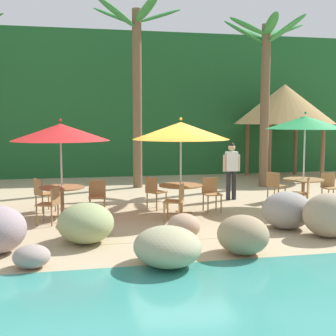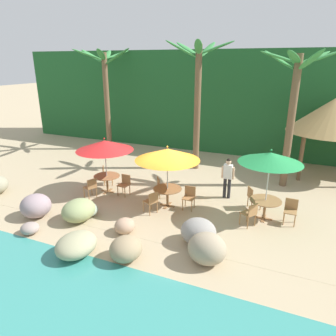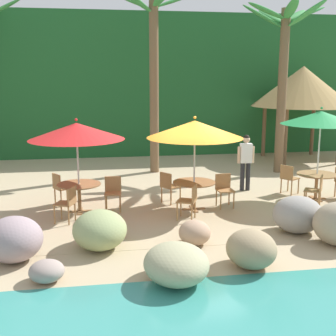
% 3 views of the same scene
% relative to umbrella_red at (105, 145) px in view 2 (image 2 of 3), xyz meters
% --- Properties ---
extents(ground_plane, '(120.00, 120.00, 0.00)m').
position_rel_umbrella_red_xyz_m(ground_plane, '(2.94, -0.16, -2.07)').
color(ground_plane, tan).
extents(terrace_deck, '(18.00, 5.20, 0.01)m').
position_rel_umbrella_red_xyz_m(terrace_deck, '(2.94, -0.16, -2.07)').
color(terrace_deck, tan).
rests_on(terrace_deck, ground).
extents(foliage_backdrop, '(28.00, 2.40, 6.00)m').
position_rel_umbrella_red_xyz_m(foliage_backdrop, '(2.94, 8.84, 0.93)').
color(foliage_backdrop, '#1E5628').
rests_on(foliage_backdrop, ground).
extents(rock_seawall, '(14.88, 3.38, 0.90)m').
position_rel_umbrella_red_xyz_m(rock_seawall, '(1.72, -2.96, -1.70)').
color(rock_seawall, gray).
rests_on(rock_seawall, ground).
extents(umbrella_red, '(2.37, 2.37, 2.40)m').
position_rel_umbrella_red_xyz_m(umbrella_red, '(0.00, 0.00, 0.00)').
color(umbrella_red, silver).
rests_on(umbrella_red, ground).
extents(dining_table_red, '(1.10, 1.10, 0.74)m').
position_rel_umbrella_red_xyz_m(dining_table_red, '(0.00, -0.00, -1.46)').
color(dining_table_red, olive).
rests_on(dining_table_red, ground).
extents(chair_red_seaward, '(0.45, 0.46, 0.87)m').
position_rel_umbrella_red_xyz_m(chair_red_seaward, '(0.85, 0.03, -1.56)').
color(chair_red_seaward, '#9E7042').
rests_on(chair_red_seaward, ground).
extents(chair_red_inland, '(0.58, 0.58, 0.87)m').
position_rel_umbrella_red_xyz_m(chair_red_inland, '(-0.52, 0.68, -1.56)').
color(chair_red_inland, '#9E7042').
rests_on(chair_red_inland, ground).
extents(chair_red_left, '(0.55, 0.55, 0.87)m').
position_rel_umbrella_red_xyz_m(chair_red_left, '(-0.23, -0.82, -1.56)').
color(chair_red_left, '#9E7042').
rests_on(chair_red_left, ground).
extents(umbrella_orange, '(2.44, 2.44, 2.43)m').
position_rel_umbrella_red_xyz_m(umbrella_orange, '(2.93, -0.25, 0.02)').
color(umbrella_orange, silver).
rests_on(umbrella_orange, ground).
extents(dining_table_orange, '(1.10, 1.10, 0.74)m').
position_rel_umbrella_red_xyz_m(dining_table_orange, '(2.93, -0.25, -1.46)').
color(dining_table_orange, olive).
rests_on(dining_table_orange, ground).
extents(chair_orange_seaward, '(0.44, 0.45, 0.87)m').
position_rel_umbrella_red_xyz_m(chair_orange_seaward, '(3.77, -0.11, -1.56)').
color(chair_orange_seaward, '#9E7042').
rests_on(chair_orange_seaward, ground).
extents(chair_orange_inland, '(0.59, 0.59, 0.87)m').
position_rel_umbrella_red_xyz_m(chair_orange_inland, '(2.36, 0.39, -1.56)').
color(chair_orange_inland, '#9E7042').
rests_on(chair_orange_inland, ground).
extents(chair_orange_left, '(0.56, 0.56, 0.87)m').
position_rel_umbrella_red_xyz_m(chair_orange_left, '(2.65, -1.06, -1.56)').
color(chair_orange_left, '#9E7042').
rests_on(chair_orange_left, ground).
extents(umbrella_green, '(2.15, 2.15, 2.59)m').
position_rel_umbrella_red_xyz_m(umbrella_green, '(6.51, 0.15, 0.22)').
color(umbrella_green, silver).
rests_on(umbrella_green, ground).
extents(dining_table_green, '(1.10, 1.10, 0.74)m').
position_rel_umbrella_red_xyz_m(dining_table_green, '(6.51, 0.15, -1.46)').
color(dining_table_green, olive).
rests_on(dining_table_green, ground).
extents(chair_green_seaward, '(0.43, 0.44, 0.87)m').
position_rel_umbrella_red_xyz_m(chair_green_seaward, '(7.37, 0.22, -1.56)').
color(chair_green_seaward, '#9E7042').
rests_on(chair_green_seaward, ground).
extents(chair_green_inland, '(0.59, 0.58, 0.87)m').
position_rel_umbrella_red_xyz_m(chair_green_inland, '(5.98, 0.82, -1.56)').
color(chair_green_inland, '#9E7042').
rests_on(chair_green_inland, ground).
extents(chair_green_left, '(0.59, 0.59, 0.87)m').
position_rel_umbrella_red_xyz_m(chair_green_left, '(6.12, -0.61, -1.56)').
color(chair_green_left, '#9E7042').
rests_on(chair_green_left, ground).
extents(palm_tree_nearest, '(3.70, 3.62, 6.10)m').
position_rel_umbrella_red_xyz_m(palm_tree_nearest, '(-3.76, 5.90, 2.09)').
color(palm_tree_nearest, brown).
rests_on(palm_tree_nearest, ground).
extents(palm_tree_second, '(3.17, 3.24, 6.32)m').
position_rel_umbrella_red_xyz_m(palm_tree_second, '(2.48, 4.50, 2.03)').
color(palm_tree_second, brown).
rests_on(palm_tree_second, ground).
extents(palm_tree_third, '(3.08, 3.06, 5.83)m').
position_rel_umbrella_red_xyz_m(palm_tree_third, '(6.91, 3.77, 1.93)').
color(palm_tree_third, brown).
rests_on(palm_tree_third, ground).
extents(palapa_hut, '(4.05, 4.05, 3.79)m').
position_rel_umbrella_red_xyz_m(palapa_hut, '(8.67, 5.84, 0.90)').
color(palapa_hut, brown).
rests_on(palapa_hut, ground).
extents(waiter_in_white, '(0.52, 0.21, 1.70)m').
position_rel_umbrella_red_xyz_m(waiter_in_white, '(4.87, 1.41, -1.09)').
color(waiter_in_white, '#232328').
rests_on(waiter_in_white, ground).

